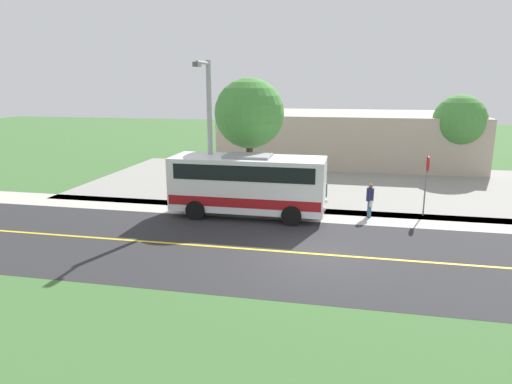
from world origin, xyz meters
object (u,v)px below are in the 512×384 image
street_light_pole (209,130)px  tree_curbside (249,114)px  stop_sign (427,175)px  pedestrian_waiting (324,195)px  pedestrian_with_bags (370,199)px  commercial_building (348,137)px  tree_lot_edge (460,121)px  shuttle_bus_front (248,182)px

street_light_pole → tree_curbside: (-2.54, 1.41, 0.61)m
tree_curbside → stop_sign: bearing=81.6°
pedestrian_waiting → pedestrian_with_bags: bearing=84.2°
street_light_pole → commercial_building: 17.83m
tree_curbside → tree_lot_edge: bearing=129.0°
pedestrian_with_bags → commercial_building: 16.12m
pedestrian_waiting → commercial_building: 15.87m
pedestrian_with_bags → pedestrian_waiting: 2.18m
pedestrian_waiting → tree_lot_edge: tree_lot_edge is taller
tree_curbside → pedestrian_waiting: bearing=65.9°
stop_sign → street_light_pole: 10.44m
street_light_pole → tree_curbside: 2.96m
tree_lot_edge → pedestrian_waiting: bearing=-35.1°
pedestrian_waiting → stop_sign: 4.84m
stop_sign → street_light_pole: size_ratio=0.40×
tree_curbside → tree_lot_edge: 15.92m
stop_sign → tree_curbside: tree_curbside is taller
street_light_pole → tree_curbside: size_ratio=1.12×
pedestrian_waiting → shuttle_bus_front: bearing=-72.9°
shuttle_bus_front → street_light_pole: 3.12m
tree_curbside → commercial_building: (-14.00, 4.93, -2.68)m
pedestrian_waiting → stop_sign: (-0.52, 4.70, 1.05)m
stop_sign → commercial_building: 15.77m
shuttle_bus_front → commercial_building: (-16.89, 4.36, 0.32)m
pedestrian_with_bags → tree_curbside: tree_curbside is taller
stop_sign → street_light_pole: street_light_pole is taller
tree_lot_edge → commercial_building: (-4.00, -7.42, -1.68)m
street_light_pole → stop_sign: bearing=96.9°
shuttle_bus_front → stop_sign: (-1.59, 8.18, 0.36)m
pedestrian_with_bags → tree_curbside: bearing=-108.1°
tree_curbside → commercial_building: tree_curbside is taller
street_light_pole → commercial_building: size_ratio=0.38×
pedestrian_with_bags → tree_lot_edge: 13.78m
pedestrian_with_bags → tree_lot_edge: bearing=153.0°
pedestrian_waiting → tree_curbside: size_ratio=0.26×
street_light_pole → tree_curbside: bearing=151.0°
pedestrian_with_bags → commercial_building: bearing=-175.4°
street_light_pole → tree_lot_edge: 18.62m
pedestrian_with_bags → tree_curbside: (-2.03, -6.22, 3.74)m
shuttle_bus_front → pedestrian_with_bags: 5.76m
stop_sign → tree_lot_edge: bearing=162.3°
stop_sign → shuttle_bus_front: bearing=-79.0°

